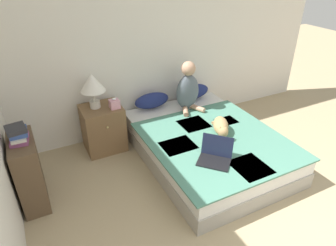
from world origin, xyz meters
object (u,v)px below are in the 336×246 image
(pillow_far, at_px, (193,92))
(book_stack_top, at_px, (18,134))
(bookshelf, at_px, (29,172))
(laptop_open, at_px, (215,156))
(cat_tabby, at_px, (221,126))
(nightstand, at_px, (103,128))
(table_lamp, at_px, (92,84))
(person_sitting, at_px, (188,89))
(bed, at_px, (206,145))
(pillow_near, at_px, (152,101))
(tissue_box, at_px, (114,104))

(pillow_far, relative_size, book_stack_top, 2.09)
(bookshelf, bearing_deg, laptop_open, -21.28)
(cat_tabby, distance_m, nightstand, 1.55)
(nightstand, height_order, table_lamp, table_lamp)
(nightstand, height_order, book_stack_top, book_stack_top)
(person_sitting, xyz_separation_m, table_lamp, (-1.27, 0.17, 0.25))
(table_lamp, xyz_separation_m, bookshelf, (-0.91, -0.67, -0.56))
(bookshelf, distance_m, book_stack_top, 0.46)
(pillow_far, xyz_separation_m, table_lamp, (-1.52, -0.08, 0.44))
(nightstand, bearing_deg, pillow_far, 4.20)
(laptop_open, xyz_separation_m, table_lamp, (-0.92, 1.38, 0.50))
(pillow_far, bearing_deg, cat_tabby, -101.80)
(laptop_open, bearing_deg, person_sitting, 120.34)
(bookshelf, height_order, book_stack_top, book_stack_top)
(bed, height_order, laptop_open, laptop_open)
(pillow_near, relative_size, laptop_open, 1.16)
(cat_tabby, bearing_deg, pillow_near, -126.51)
(pillow_near, height_order, person_sitting, person_sitting)
(nightstand, xyz_separation_m, bookshelf, (-0.97, -0.64, 0.07))
(pillow_far, height_order, cat_tabby, pillow_far)
(pillow_far, xyz_separation_m, bookshelf, (-2.42, -0.75, -0.12))
(pillow_far, distance_m, book_stack_top, 2.55)
(person_sitting, height_order, nightstand, person_sitting)
(table_lamp, xyz_separation_m, tissue_box, (0.22, -0.12, -0.26))
(person_sitting, distance_m, tissue_box, 1.05)
(bookshelf, xyz_separation_m, book_stack_top, (0.00, 0.00, 0.46))
(pillow_far, relative_size, person_sitting, 0.74)
(laptop_open, bearing_deg, table_lamp, 170.21)
(bookshelf, bearing_deg, pillow_near, 23.28)
(nightstand, bearing_deg, book_stack_top, -146.50)
(table_lamp, distance_m, book_stack_top, 1.13)
(cat_tabby, relative_size, book_stack_top, 1.87)
(pillow_near, xyz_separation_m, nightstand, (-0.77, -0.11, -0.20))
(nightstand, bearing_deg, laptop_open, -57.55)
(laptop_open, bearing_deg, bed, 111.05)
(pillow_far, bearing_deg, tissue_box, -171.22)
(nightstand, relative_size, book_stack_top, 2.51)
(tissue_box, relative_size, bookshelf, 0.18)
(cat_tabby, relative_size, bookshelf, 0.60)
(bed, height_order, book_stack_top, book_stack_top)
(pillow_near, distance_m, laptop_open, 1.46)
(pillow_near, bearing_deg, bookshelf, -156.72)
(pillow_near, bearing_deg, person_sitting, -29.38)
(bed, distance_m, table_lamp, 1.63)
(table_lamp, bearing_deg, tissue_box, -29.49)
(tissue_box, xyz_separation_m, bookshelf, (-1.13, -0.55, -0.30))
(pillow_near, relative_size, person_sitting, 0.74)
(bed, bearing_deg, laptop_open, -115.54)
(pillow_near, bearing_deg, laptop_open, -86.38)
(cat_tabby, distance_m, tissue_box, 1.37)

